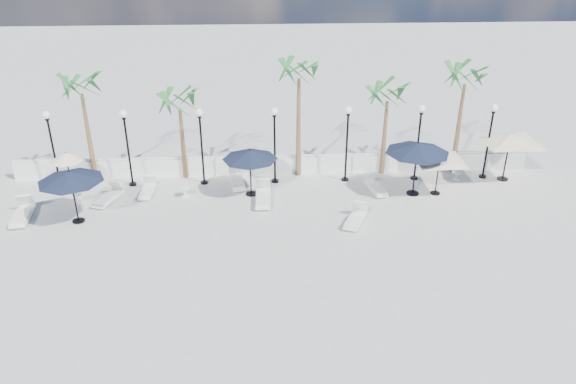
{
  "coord_description": "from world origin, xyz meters",
  "views": [
    {
      "loc": [
        -0.62,
        -18.67,
        12.06
      ],
      "look_at": [
        0.44,
        2.35,
        1.5
      ],
      "focal_mm": 35.0,
      "sensor_mm": 36.0,
      "label": 1
    }
  ],
  "objects_px": {
    "lounger_1": "(22,214)",
    "parasol_cream_sq_a": "(511,135)",
    "lounger_2": "(147,190)",
    "parasol_cream_sq_b": "(440,154)",
    "lounger_5": "(356,218)",
    "parasol_navy_mid": "(250,155)",
    "lounger_3": "(263,196)",
    "parasol_navy_right": "(418,148)",
    "lounger_4": "(237,181)",
    "parasol_navy_left": "(70,177)",
    "parasol_cream_small": "(66,157)",
    "lounger_0": "(108,197)",
    "lounger_6": "(376,187)"
  },
  "relations": [
    {
      "from": "lounger_1",
      "to": "parasol_navy_left",
      "type": "xyz_separation_m",
      "value": [
        2.48,
        -0.33,
        1.89
      ]
    },
    {
      "from": "parasol_cream_small",
      "to": "lounger_1",
      "type": "bearing_deg",
      "value": -113.37
    },
    {
      "from": "parasol_navy_right",
      "to": "parasol_cream_sq_b",
      "type": "relative_size",
      "value": 0.68
    },
    {
      "from": "parasol_navy_left",
      "to": "parasol_cream_sq_b",
      "type": "relative_size",
      "value": 0.63
    },
    {
      "from": "lounger_2",
      "to": "parasol_cream_sq_b",
      "type": "distance_m",
      "value": 13.82
    },
    {
      "from": "lounger_2",
      "to": "parasol_navy_left",
      "type": "height_order",
      "value": "parasol_navy_left"
    },
    {
      "from": "lounger_0",
      "to": "parasol_navy_right",
      "type": "distance_m",
      "value": 14.43
    },
    {
      "from": "lounger_5",
      "to": "lounger_6",
      "type": "distance_m",
      "value": 3.32
    },
    {
      "from": "lounger_5",
      "to": "lounger_4",
      "type": "bearing_deg",
      "value": 167.05
    },
    {
      "from": "parasol_cream_sq_a",
      "to": "parasol_cream_sq_b",
      "type": "xyz_separation_m",
      "value": [
        -3.83,
        -1.38,
        -0.37
      ]
    },
    {
      "from": "lounger_1",
      "to": "lounger_2",
      "type": "relative_size",
      "value": 1.22
    },
    {
      "from": "parasol_cream_sq_a",
      "to": "parasol_cream_sq_b",
      "type": "bearing_deg",
      "value": -160.16
    },
    {
      "from": "lounger_0",
      "to": "parasol_navy_mid",
      "type": "distance_m",
      "value": 6.84
    },
    {
      "from": "lounger_6",
      "to": "parasol_cream_sq_b",
      "type": "distance_m",
      "value": 3.35
    },
    {
      "from": "lounger_1",
      "to": "parasol_cream_sq_a",
      "type": "distance_m",
      "value": 22.82
    },
    {
      "from": "lounger_5",
      "to": "parasol_cream_small",
      "type": "bearing_deg",
      "value": -172.32
    },
    {
      "from": "parasol_navy_left",
      "to": "parasol_navy_right",
      "type": "distance_m",
      "value": 15.26
    },
    {
      "from": "lounger_5",
      "to": "parasol_navy_mid",
      "type": "distance_m",
      "value": 5.69
    },
    {
      "from": "parasol_navy_mid",
      "to": "lounger_5",
      "type": "bearing_deg",
      "value": -33.02
    },
    {
      "from": "parasol_navy_left",
      "to": "parasol_cream_sq_a",
      "type": "xyz_separation_m",
      "value": [
        20.05,
        3.25,
        0.24
      ]
    },
    {
      "from": "lounger_2",
      "to": "parasol_navy_mid",
      "type": "xyz_separation_m",
      "value": [
        4.92,
        -0.3,
        1.81
      ]
    },
    {
      "from": "lounger_3",
      "to": "parasol_cream_small",
      "type": "relative_size",
      "value": 1.09
    },
    {
      "from": "lounger_6",
      "to": "parasol_navy_right",
      "type": "relative_size",
      "value": 0.62
    },
    {
      "from": "lounger_4",
      "to": "parasol_navy_right",
      "type": "bearing_deg",
      "value": -19.38
    },
    {
      "from": "lounger_2",
      "to": "parasol_cream_sq_b",
      "type": "bearing_deg",
      "value": -0.44
    },
    {
      "from": "lounger_1",
      "to": "lounger_4",
      "type": "relative_size",
      "value": 1.07
    },
    {
      "from": "lounger_4",
      "to": "lounger_3",
      "type": "bearing_deg",
      "value": -64.86
    },
    {
      "from": "lounger_4",
      "to": "parasol_navy_mid",
      "type": "relative_size",
      "value": 0.77
    },
    {
      "from": "lounger_5",
      "to": "parasol_cream_sq_a",
      "type": "relative_size",
      "value": 0.37
    },
    {
      "from": "lounger_2",
      "to": "lounger_3",
      "type": "bearing_deg",
      "value": -8.57
    },
    {
      "from": "lounger_2",
      "to": "parasol_cream_small",
      "type": "height_order",
      "value": "parasol_cream_small"
    },
    {
      "from": "lounger_2",
      "to": "lounger_3",
      "type": "height_order",
      "value": "lounger_3"
    },
    {
      "from": "lounger_4",
      "to": "parasol_navy_mid",
      "type": "xyz_separation_m",
      "value": [
        0.71,
        -1.05,
        1.79
      ]
    },
    {
      "from": "lounger_1",
      "to": "lounger_3",
      "type": "distance_m",
      "value": 10.57
    },
    {
      "from": "lounger_6",
      "to": "lounger_1",
      "type": "bearing_deg",
      "value": 174.76
    },
    {
      "from": "lounger_4",
      "to": "parasol_navy_left",
      "type": "height_order",
      "value": "parasol_navy_left"
    },
    {
      "from": "lounger_3",
      "to": "parasol_cream_sq_a",
      "type": "relative_size",
      "value": 0.4
    },
    {
      "from": "lounger_1",
      "to": "parasol_navy_right",
      "type": "relative_size",
      "value": 0.71
    },
    {
      "from": "lounger_6",
      "to": "parasol_navy_mid",
      "type": "relative_size",
      "value": 0.72
    },
    {
      "from": "parasol_navy_left",
      "to": "lounger_6",
      "type": "bearing_deg",
      "value": 9.58
    },
    {
      "from": "lounger_0",
      "to": "lounger_6",
      "type": "xyz_separation_m",
      "value": [
        12.55,
        0.43,
        -0.01
      ]
    },
    {
      "from": "lounger_6",
      "to": "parasol_cream_small",
      "type": "height_order",
      "value": "parasol_cream_small"
    },
    {
      "from": "lounger_2",
      "to": "lounger_6",
      "type": "xyz_separation_m",
      "value": [
        10.89,
        -0.26,
        0.01
      ]
    },
    {
      "from": "lounger_5",
      "to": "parasol_cream_sq_b",
      "type": "relative_size",
      "value": 0.44
    },
    {
      "from": "parasol_navy_mid",
      "to": "parasol_cream_sq_b",
      "type": "relative_size",
      "value": 0.59
    },
    {
      "from": "lounger_0",
      "to": "parasol_navy_mid",
      "type": "relative_size",
      "value": 0.76
    },
    {
      "from": "parasol_navy_left",
      "to": "parasol_cream_small",
      "type": "distance_m",
      "value": 3.51
    },
    {
      "from": "lounger_0",
      "to": "lounger_2",
      "type": "xyz_separation_m",
      "value": [
        1.67,
        0.69,
        -0.02
      ]
    },
    {
      "from": "lounger_5",
      "to": "parasol_cream_sq_a",
      "type": "xyz_separation_m",
      "value": [
        8.07,
        3.97,
        2.16
      ]
    },
    {
      "from": "parasol_cream_sq_b",
      "to": "parasol_cream_sq_a",
      "type": "bearing_deg",
      "value": 19.84
    }
  ]
}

